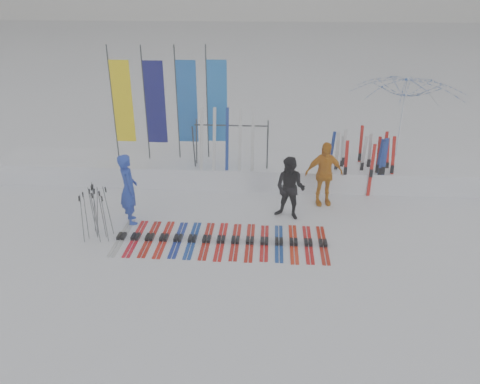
# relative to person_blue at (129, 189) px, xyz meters

# --- Properties ---
(ground) EXTENTS (120.00, 120.00, 0.00)m
(ground) POSITION_rel_person_blue_xyz_m (2.46, -1.88, -0.87)
(ground) COLOR white
(ground) RESTS_ON ground
(snow_bank) EXTENTS (14.00, 1.60, 0.60)m
(snow_bank) POSITION_rel_person_blue_xyz_m (2.46, 2.72, -0.57)
(snow_bank) COLOR white
(snow_bank) RESTS_ON ground
(person_blue) EXTENTS (0.66, 0.75, 1.74)m
(person_blue) POSITION_rel_person_blue_xyz_m (0.00, 0.00, 0.00)
(person_blue) COLOR #1E39B0
(person_blue) RESTS_ON ground
(person_black) EXTENTS (0.93, 0.83, 1.57)m
(person_black) POSITION_rel_person_blue_xyz_m (3.83, 0.47, -0.08)
(person_black) COLOR black
(person_black) RESTS_ON ground
(person_yellow) EXTENTS (1.05, 0.59, 1.69)m
(person_yellow) POSITION_rel_person_blue_xyz_m (4.71, 1.33, -0.02)
(person_yellow) COLOR orange
(person_yellow) RESTS_ON ground
(tent_canopy) EXTENTS (4.15, 4.19, 2.95)m
(tent_canopy) POSITION_rel_person_blue_xyz_m (7.22, 3.87, 0.61)
(tent_canopy) COLOR white
(tent_canopy) RESTS_ON ground
(ski_row) EXTENTS (4.73, 1.68, 0.07)m
(ski_row) POSITION_rel_person_blue_xyz_m (2.27, -0.80, -0.83)
(ski_row) COLOR #B0B2B7
(ski_row) RESTS_ON ground
(pole_cluster) EXTENTS (0.56, 0.57, 1.24)m
(pole_cluster) POSITION_rel_person_blue_xyz_m (-0.54, -0.79, -0.27)
(pole_cluster) COLOR #595B60
(pole_cluster) RESTS_ON ground
(feather_flags) EXTENTS (3.23, 0.27, 3.20)m
(feather_flags) POSITION_rel_person_blue_xyz_m (0.47, 2.90, 1.37)
(feather_flags) COLOR #383A3F
(feather_flags) RESTS_ON ground
(ski_rack) EXTENTS (2.04, 0.80, 1.23)m
(ski_rack) POSITION_rel_person_blue_xyz_m (2.24, 2.32, 0.51)
(ski_rack) COLOR #383A3F
(ski_rack) RESTS_ON ground
(upright_skis) EXTENTS (1.69, 1.05, 1.69)m
(upright_skis) POSITION_rel_person_blue_xyz_m (5.94, 2.26, -0.07)
(upright_skis) COLOR navy
(upright_skis) RESTS_ON ground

